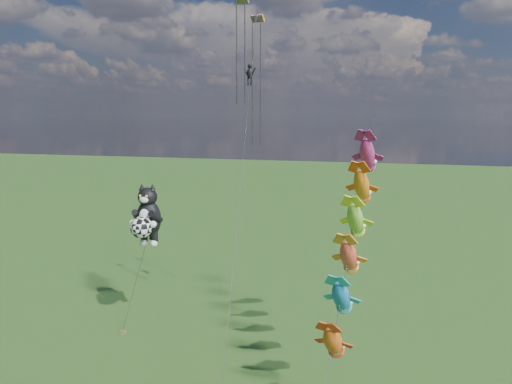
# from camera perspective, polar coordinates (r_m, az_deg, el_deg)

# --- Properties ---
(ground) EXTENTS (300.00, 300.00, 0.00)m
(ground) POSITION_cam_1_polar(r_m,az_deg,el_deg) (36.05, -18.34, -18.85)
(ground) COLOR #153C0F
(cat_kite_rig) EXTENTS (2.43, 4.08, 11.21)m
(cat_kite_rig) POSITION_cam_1_polar(r_m,az_deg,el_deg) (39.66, -12.42, -2.82)
(cat_kite_rig) COLOR brown
(cat_kite_rig) RESTS_ON ground
(fish_windsock_rig) EXTENTS (2.16, 15.89, 16.53)m
(fish_windsock_rig) POSITION_cam_1_polar(r_m,az_deg,el_deg) (30.17, 10.92, -5.10)
(fish_windsock_rig) COLOR brown
(fish_windsock_rig) RESTS_ON ground
(parafoil_rig) EXTENTS (3.61, 17.27, 24.68)m
(parafoil_rig) POSITION_cam_1_polar(r_m,az_deg,el_deg) (37.17, -0.76, 13.84)
(parafoil_rig) COLOR brown
(parafoil_rig) RESTS_ON ground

